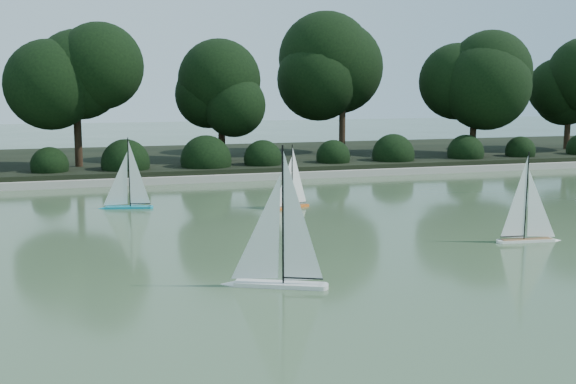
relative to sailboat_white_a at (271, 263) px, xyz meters
The scene contains 10 objects.
ground 1.27m from the sailboat_white_a, 39.88° to the left, with size 80.00×80.00×0.00m, color #34472A.
pond_coping 9.84m from the sailboat_white_a, 84.49° to the left, with size 40.00×0.35×0.18m, color gray.
far_bank 13.82m from the sailboat_white_a, 86.08° to the left, with size 40.00×8.00×0.30m, color black.
tree_line 12.64m from the sailboat_white_a, 79.90° to the left, with size 26.31×3.93×4.39m.
shrub_hedge 10.73m from the sailboat_white_a, 84.95° to the left, with size 29.10×1.10×1.10m.
sailboat_white_a is the anchor object (origin of this frame).
sailboat_white_b 4.81m from the sailboat_white_a, 15.22° to the left, with size 1.12×0.29×1.52m.
sailboat_orange 5.67m from the sailboat_white_a, 70.82° to the left, with size 0.97×0.50×1.36m.
sailboat_teal 6.45m from the sailboat_white_a, 101.59° to the left, with size 1.11×0.42×1.52m.
race_buoy 1.19m from the sailboat_white_a, 60.36° to the left, with size 0.13×0.13×0.13m, color red.
Camera 1 is at (-3.26, -9.09, 2.46)m, focal length 45.00 mm.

